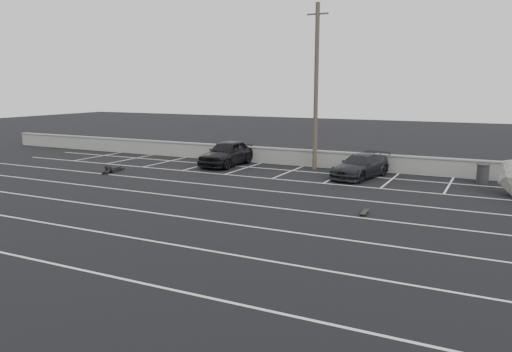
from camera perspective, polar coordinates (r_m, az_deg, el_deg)
The scene contains 9 objects.
ground at distance 20.57m, azimuth -11.36°, elevation -4.21°, with size 120.00×120.00×0.00m, color black.
seawall at distance 32.45m, azimuth 3.89°, elevation 2.24°, with size 50.00×0.45×1.06m.
stall_lines at distance 24.14m, azimuth -5.12°, elevation -1.89°, with size 36.00×20.05×0.01m.
car_left at distance 32.10m, azimuth -3.33°, elevation 2.64°, with size 1.93×4.80×1.63m, color black.
car_right at distance 28.44m, azimuth 11.83°, elevation 1.13°, with size 1.85×4.54×1.32m, color black.
utility_pole at distance 30.67m, azimuth 6.88°, elevation 10.08°, with size 1.32×0.26×9.88m.
trash_bin at distance 28.75m, azimuth 24.50°, elevation 0.24°, with size 0.77×0.77×1.04m.
person at distance 31.22m, azimuth -15.86°, elevation 1.00°, with size 1.64×2.67×0.50m, color black, non-canonical shape.
skateboard at distance 20.46m, azimuth 12.27°, elevation -4.10°, with size 0.26×0.82×0.10m.
Camera 1 is at (12.32, -15.67, 5.08)m, focal length 35.00 mm.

